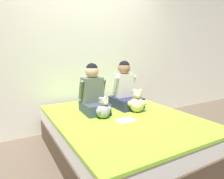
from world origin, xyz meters
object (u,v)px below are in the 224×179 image
Objects in this scene: teddy_bear_held_by_right_child at (137,102)px; sign_card at (126,120)px; bed at (122,135)px; teddy_bear_held_by_left_child at (103,109)px; child_on_right at (125,90)px; child_on_left at (93,93)px.

sign_card is at bearing -123.39° from teddy_bear_held_by_right_child.
bed is 7.50× the size of teddy_bear_held_by_left_child.
child_on_right reaches higher than teddy_bear_held_by_left_child.
child_on_left is 0.55m from sign_card.
teddy_bear_held_by_left_child is at bearing -156.30° from teddy_bear_held_by_right_child.
child_on_left is (-0.22, 0.33, 0.48)m from bed.
child_on_left is at bearing 123.89° from bed.
child_on_left is 0.31m from teddy_bear_held_by_left_child.
bed is at bearing -143.21° from teddy_bear_held_by_right_child.
child_on_left is at bearing 177.99° from child_on_right.
teddy_bear_held_by_left_child is 0.86× the size of teddy_bear_held_by_right_child.
child_on_right reaches higher than child_on_left.
bed is 0.63m from child_on_left.
teddy_bear_held_by_right_child is (-0.00, -0.27, -0.11)m from child_on_right.
child_on_left is 2.07× the size of teddy_bear_held_by_right_child.
child_on_right is at bearing 113.80° from teddy_bear_held_by_right_child.
child_on_left is 0.97× the size of child_on_right.
teddy_bear_held_by_right_child is at bearing 12.96° from bed.
teddy_bear_held_by_left_child is (-0.48, -0.27, -0.13)m from child_on_right.
bed is at bearing -53.24° from child_on_left.
child_on_left is 0.56m from teddy_bear_held_by_right_child.
bed is 0.28m from sign_card.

